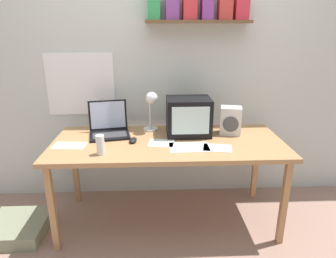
{
  "coord_description": "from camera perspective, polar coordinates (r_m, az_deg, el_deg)",
  "views": [
    {
      "loc": [
        -0.1,
        -2.23,
        1.6
      ],
      "look_at": [
        0.0,
        0.0,
        0.84
      ],
      "focal_mm": 32.0,
      "sensor_mm": 36.0,
      "label": 1
    }
  ],
  "objects": [
    {
      "name": "ground_plane",
      "position": [
        2.75,
        -0.0,
        -16.74
      ],
      "size": [
        12.0,
        12.0,
        0.0
      ],
      "primitive_type": "plane",
      "color": "#9A7667"
    },
    {
      "name": "back_wall",
      "position": [
        2.77,
        -0.43,
        12.87
      ],
      "size": [
        5.6,
        0.24,
        2.6
      ],
      "color": "silver",
      "rests_on": "ground_plane"
    },
    {
      "name": "corner_desk",
      "position": [
        2.41,
        -0.0,
        -3.47
      ],
      "size": [
        1.84,
        0.79,
        0.74
      ],
      "color": "#AD7D4E",
      "rests_on": "ground_plane"
    },
    {
      "name": "crt_monitor",
      "position": [
        2.5,
        3.92,
        2.39
      ],
      "size": [
        0.37,
        0.29,
        0.31
      ],
      "rotation": [
        0.0,
        0.0,
        0.01
      ],
      "color": "black",
      "rests_on": "corner_desk"
    },
    {
      "name": "laptop",
      "position": [
        2.58,
        -11.19,
        0.53
      ],
      "size": [
        0.37,
        0.35,
        0.27
      ],
      "rotation": [
        0.0,
        0.0,
        0.19
      ],
      "color": "black",
      "rests_on": "corner_desk"
    },
    {
      "name": "desk_lamp",
      "position": [
        2.54,
        -3.19,
        4.63
      ],
      "size": [
        0.13,
        0.17,
        0.35
      ],
      "rotation": [
        0.0,
        0.0,
        0.24
      ],
      "color": "white",
      "rests_on": "corner_desk"
    },
    {
      "name": "juice_glass",
      "position": [
        2.17,
        -12.75,
        -3.15
      ],
      "size": [
        0.06,
        0.06,
        0.15
      ],
      "color": "white",
      "rests_on": "corner_desk"
    },
    {
      "name": "space_heater",
      "position": [
        2.57,
        11.84,
        1.59
      ],
      "size": [
        0.2,
        0.17,
        0.23
      ],
      "rotation": [
        0.0,
        0.0,
        -0.23
      ],
      "color": "silver",
      "rests_on": "corner_desk"
    },
    {
      "name": "computer_mouse",
      "position": [
        2.38,
        -6.68,
        -2.12
      ],
      "size": [
        0.07,
        0.11,
        0.03
      ],
      "rotation": [
        0.0,
        0.0,
        -0.12
      ],
      "color": "black",
      "rests_on": "corner_desk"
    },
    {
      "name": "open_notebook",
      "position": [
        2.34,
        -1.31,
        -2.69
      ],
      "size": [
        0.22,
        0.2,
        0.0
      ],
      "rotation": [
        0.0,
        0.0,
        -0.16
      ],
      "color": "silver",
      "rests_on": "corner_desk"
    },
    {
      "name": "printed_handout",
      "position": [
        2.28,
        9.4,
        -3.58
      ],
      "size": [
        0.24,
        0.19,
        0.0
      ],
      "rotation": [
        0.0,
        0.0,
        -0.21
      ],
      "color": "white",
      "rests_on": "corner_desk"
    },
    {
      "name": "loose_paper_near_monitor",
      "position": [
        2.27,
        4.04,
        -3.48
      ],
      "size": [
        0.3,
        0.21,
        0.0
      ],
      "rotation": [
        0.0,
        0.0,
        0.02
      ],
      "color": "white",
      "rests_on": "corner_desk"
    },
    {
      "name": "loose_paper_near_laptop",
      "position": [
        2.42,
        -18.25,
        -3.02
      ],
      "size": [
        0.25,
        0.16,
        0.0
      ],
      "rotation": [
        0.0,
        0.0,
        -0.07
      ],
      "color": "white",
      "rests_on": "corner_desk"
    },
    {
      "name": "floor_cushion",
      "position": [
        2.83,
        -26.7,
        -16.42
      ],
      "size": [
        0.45,
        0.45,
        0.11
      ],
      "color": "gray",
      "rests_on": "ground_plane"
    }
  ]
}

